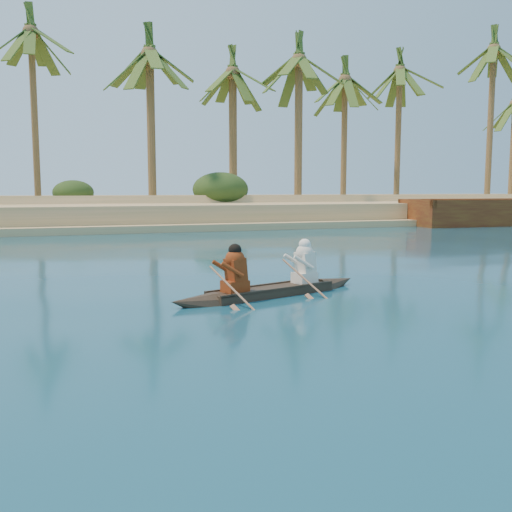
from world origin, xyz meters
name	(u,v)px	position (x,y,z in m)	size (l,w,h in m)	color
sandy_embankment	(7,208)	(0.00, 46.89, 0.53)	(150.00, 51.00, 1.50)	#DFAF7D
canoe	(271,284)	(8.00, 4.90, 0.25)	(4.61, 1.97, 1.28)	#35281D
barge_right	(493,214)	(28.92, 22.00, 0.64)	(11.07, 4.18, 1.82)	brown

